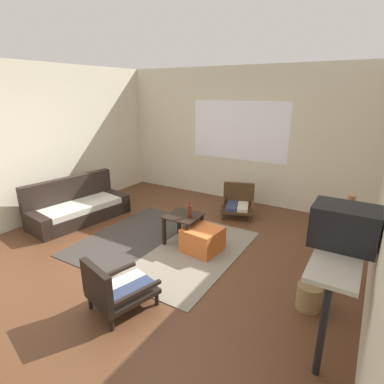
{
  "coord_description": "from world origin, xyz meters",
  "views": [
    {
      "loc": [
        2.45,
        -2.9,
        2.24
      ],
      "look_at": [
        0.08,
        1.03,
        0.73
      ],
      "focal_mm": 28.98,
      "sensor_mm": 36.0,
      "label": 1
    }
  ],
  "objects_px": {
    "armchair_striped_foreground": "(115,289)",
    "glass_bottle": "(190,211)",
    "armchair_by_window": "(238,202)",
    "clay_vase": "(348,216)",
    "console_shelf": "(340,252)",
    "crt_television": "(344,226)",
    "couch": "(78,208)",
    "wicker_basket": "(309,297)",
    "coffee_table": "(183,222)",
    "ottoman_orange": "(202,240)"
  },
  "relations": [
    {
      "from": "couch",
      "to": "wicker_basket",
      "type": "xyz_separation_m",
      "value": [
        4.08,
        -0.35,
        -0.09
      ]
    },
    {
      "from": "glass_bottle",
      "to": "crt_television",
      "type": "bearing_deg",
      "value": -18.92
    },
    {
      "from": "console_shelf",
      "to": "glass_bottle",
      "type": "distance_m",
      "value": 2.17
    },
    {
      "from": "armchair_striped_foreground",
      "to": "console_shelf",
      "type": "xyz_separation_m",
      "value": [
        1.97,
        1.01,
        0.52
      ]
    },
    {
      "from": "couch",
      "to": "armchair_by_window",
      "type": "height_order",
      "value": "couch"
    },
    {
      "from": "armchair_by_window",
      "to": "wicker_basket",
      "type": "height_order",
      "value": "armchair_by_window"
    },
    {
      "from": "console_shelf",
      "to": "crt_television",
      "type": "xyz_separation_m",
      "value": [
        -0.0,
        -0.07,
        0.3
      ]
    },
    {
      "from": "armchair_by_window",
      "to": "ottoman_orange",
      "type": "xyz_separation_m",
      "value": [
        0.1,
        -1.53,
        -0.08
      ]
    },
    {
      "from": "ottoman_orange",
      "to": "wicker_basket",
      "type": "distance_m",
      "value": 1.67
    },
    {
      "from": "couch",
      "to": "crt_television",
      "type": "xyz_separation_m",
      "value": [
        4.31,
        -0.51,
        0.85
      ]
    },
    {
      "from": "console_shelf",
      "to": "crt_television",
      "type": "relative_size",
      "value": 2.86
    },
    {
      "from": "armchair_by_window",
      "to": "crt_television",
      "type": "relative_size",
      "value": 1.29
    },
    {
      "from": "ottoman_orange",
      "to": "console_shelf",
      "type": "bearing_deg",
      "value": -18.02
    },
    {
      "from": "armchair_striped_foreground",
      "to": "clay_vase",
      "type": "height_order",
      "value": "clay_vase"
    },
    {
      "from": "coffee_table",
      "to": "armchair_by_window",
      "type": "relative_size",
      "value": 0.7
    },
    {
      "from": "clay_vase",
      "to": "coffee_table",
      "type": "bearing_deg",
      "value": 173.02
    },
    {
      "from": "console_shelf",
      "to": "ottoman_orange",
      "type": "bearing_deg",
      "value": 161.98
    },
    {
      "from": "armchair_by_window",
      "to": "armchair_striped_foreground",
      "type": "distance_m",
      "value": 3.13
    },
    {
      "from": "coffee_table",
      "to": "crt_television",
      "type": "distance_m",
      "value": 2.42
    },
    {
      "from": "armchair_striped_foreground",
      "to": "console_shelf",
      "type": "distance_m",
      "value": 2.27
    },
    {
      "from": "crt_television",
      "to": "glass_bottle",
      "type": "height_order",
      "value": "crt_television"
    },
    {
      "from": "armchair_striped_foreground",
      "to": "crt_television",
      "type": "distance_m",
      "value": 2.32
    },
    {
      "from": "armchair_striped_foreground",
      "to": "glass_bottle",
      "type": "bearing_deg",
      "value": 93.34
    },
    {
      "from": "armchair_striped_foreground",
      "to": "crt_television",
      "type": "height_order",
      "value": "crt_television"
    },
    {
      "from": "couch",
      "to": "glass_bottle",
      "type": "relative_size",
      "value": 7.15
    },
    {
      "from": "couch",
      "to": "wicker_basket",
      "type": "height_order",
      "value": "couch"
    },
    {
      "from": "armchair_striped_foreground",
      "to": "console_shelf",
      "type": "height_order",
      "value": "console_shelf"
    },
    {
      "from": "glass_bottle",
      "to": "wicker_basket",
      "type": "xyz_separation_m",
      "value": [
        1.83,
        -0.55,
        -0.42
      ]
    },
    {
      "from": "armchair_by_window",
      "to": "crt_television",
      "type": "distance_m",
      "value": 3.02
    },
    {
      "from": "armchair_by_window",
      "to": "glass_bottle",
      "type": "relative_size",
      "value": 2.84
    },
    {
      "from": "clay_vase",
      "to": "crt_television",
      "type": "bearing_deg",
      "value": -90.4
    },
    {
      "from": "ottoman_orange",
      "to": "crt_television",
      "type": "xyz_separation_m",
      "value": [
        1.82,
        -0.66,
        0.9
      ]
    },
    {
      "from": "ottoman_orange",
      "to": "glass_bottle",
      "type": "bearing_deg",
      "value": 168.87
    },
    {
      "from": "coffee_table",
      "to": "glass_bottle",
      "type": "height_order",
      "value": "glass_bottle"
    },
    {
      "from": "crt_television",
      "to": "couch",
      "type": "bearing_deg",
      "value": 173.31
    },
    {
      "from": "armchair_by_window",
      "to": "console_shelf",
      "type": "relative_size",
      "value": 0.45
    },
    {
      "from": "couch",
      "to": "coffee_table",
      "type": "distance_m",
      "value": 2.14
    },
    {
      "from": "couch",
      "to": "crt_television",
      "type": "distance_m",
      "value": 4.42
    },
    {
      "from": "coffee_table",
      "to": "ottoman_orange",
      "type": "height_order",
      "value": "coffee_table"
    },
    {
      "from": "couch",
      "to": "ottoman_orange",
      "type": "height_order",
      "value": "couch"
    },
    {
      "from": "crt_television",
      "to": "armchair_striped_foreground",
      "type": "bearing_deg",
      "value": -154.38
    },
    {
      "from": "coffee_table",
      "to": "armchair_by_window",
      "type": "height_order",
      "value": "armchair_by_window"
    },
    {
      "from": "armchair_striped_foreground",
      "to": "armchair_by_window",
      "type": "bearing_deg",
      "value": 89.14
    },
    {
      "from": "ottoman_orange",
      "to": "clay_vase",
      "type": "distance_m",
      "value": 2.01
    },
    {
      "from": "armchair_striped_foreground",
      "to": "glass_bottle",
      "type": "distance_m",
      "value": 1.68
    },
    {
      "from": "glass_bottle",
      "to": "armchair_striped_foreground",
      "type": "bearing_deg",
      "value": -86.66
    },
    {
      "from": "crt_television",
      "to": "clay_vase",
      "type": "xyz_separation_m",
      "value": [
        0.0,
        0.45,
        -0.06
      ]
    },
    {
      "from": "coffee_table",
      "to": "ottoman_orange",
      "type": "relative_size",
      "value": 1.01
    },
    {
      "from": "ottoman_orange",
      "to": "console_shelf",
      "type": "distance_m",
      "value": 2.01
    },
    {
      "from": "armchair_by_window",
      "to": "clay_vase",
      "type": "distance_m",
      "value": 2.69
    }
  ]
}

